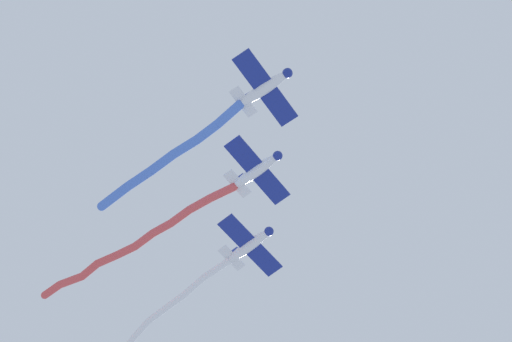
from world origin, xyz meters
TOP-DOWN VIEW (x-y plane):
  - airplane_lead at (-2.21, 1.09)m, footprint 6.07×8.00m
  - smoke_trail_lead at (8.32, -1.59)m, footprint 16.64×4.92m
  - airplane_left_wing at (1.62, -6.29)m, footprint 6.10×7.99m
  - smoke_trail_left_wing at (15.89, -9.26)m, footprint 23.80×5.30m
  - airplane_right_wing at (5.46, -13.68)m, footprint 6.11×7.98m
  - smoke_trail_right_wing at (16.40, -17.96)m, footprint 16.65×8.50m

SIDE VIEW (x-z plane):
  - smoke_trail_lead at x=8.32m, z-range 78.79..80.69m
  - airplane_lead at x=-2.21m, z-range 79.36..81.33m
  - airplane_left_wing at x=1.62m, z-range 79.61..81.58m
  - airplane_right_wing at x=5.46m, z-range 79.86..81.83m
  - smoke_trail_left_wing at x=15.89m, z-range 80.01..82.03m
  - smoke_trail_right_wing at x=16.40m, z-range 80.19..83.57m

